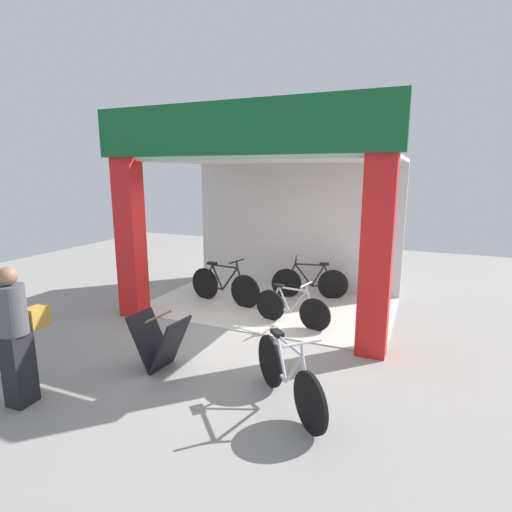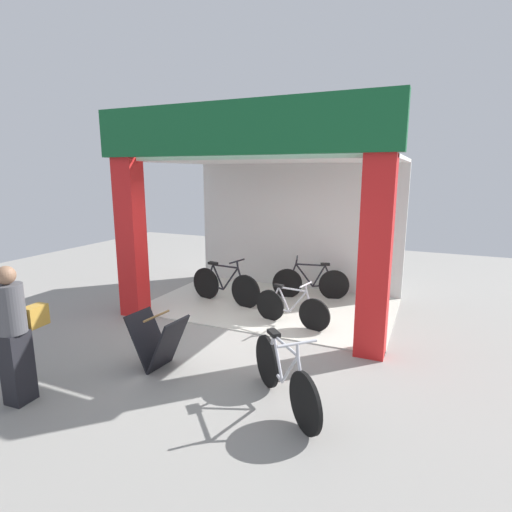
{
  "view_description": "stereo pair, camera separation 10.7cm",
  "coord_description": "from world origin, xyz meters",
  "px_view_note": "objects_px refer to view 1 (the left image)",
  "views": [
    {
      "loc": [
        2.74,
        -5.74,
        2.61
      ],
      "look_at": [
        0.0,
        0.74,
        1.15
      ],
      "focal_mm": 28.31,
      "sensor_mm": 36.0,
      "label": 1
    },
    {
      "loc": [
        2.84,
        -5.69,
        2.61
      ],
      "look_at": [
        0.0,
        0.74,
        1.15
      ],
      "focal_mm": 28.31,
      "sensor_mm": 36.0,
      "label": 2
    }
  ],
  "objects_px": {
    "bicycle_inside_3": "(292,308)",
    "sandwich_board_sign": "(160,342)",
    "bicycle_inside_1": "(224,286)",
    "bicycle_inside_0": "(310,282)",
    "bicycle_parked_0": "(288,376)",
    "pedestrian_0": "(17,335)"
  },
  "relations": [
    {
      "from": "bicycle_inside_3",
      "to": "sandwich_board_sign",
      "type": "distance_m",
      "value": 2.47
    },
    {
      "from": "bicycle_inside_1",
      "to": "bicycle_inside_0",
      "type": "bearing_deg",
      "value": 33.5
    },
    {
      "from": "bicycle_parked_0",
      "to": "sandwich_board_sign",
      "type": "height_order",
      "value": "bicycle_parked_0"
    },
    {
      "from": "bicycle_inside_0",
      "to": "bicycle_inside_1",
      "type": "height_order",
      "value": "bicycle_inside_1"
    },
    {
      "from": "sandwich_board_sign",
      "to": "pedestrian_0",
      "type": "bearing_deg",
      "value": -126.26
    },
    {
      "from": "bicycle_inside_0",
      "to": "pedestrian_0",
      "type": "distance_m",
      "value": 5.5
    },
    {
      "from": "bicycle_inside_0",
      "to": "bicycle_parked_0",
      "type": "distance_m",
      "value": 4.08
    },
    {
      "from": "pedestrian_0",
      "to": "bicycle_inside_3",
      "type": "bearing_deg",
      "value": 58.88
    },
    {
      "from": "sandwich_board_sign",
      "to": "bicycle_inside_3",
      "type": "bearing_deg",
      "value": 62.25
    },
    {
      "from": "bicycle_inside_3",
      "to": "pedestrian_0",
      "type": "height_order",
      "value": "pedestrian_0"
    },
    {
      "from": "bicycle_inside_3",
      "to": "bicycle_parked_0",
      "type": "relative_size",
      "value": 1.2
    },
    {
      "from": "sandwich_board_sign",
      "to": "bicycle_inside_1",
      "type": "bearing_deg",
      "value": 99.72
    },
    {
      "from": "bicycle_inside_0",
      "to": "sandwich_board_sign",
      "type": "relative_size",
      "value": 1.98
    },
    {
      "from": "sandwich_board_sign",
      "to": "pedestrian_0",
      "type": "xyz_separation_m",
      "value": [
        -0.96,
        -1.3,
        0.46
      ]
    },
    {
      "from": "bicycle_inside_3",
      "to": "bicycle_parked_0",
      "type": "bearing_deg",
      "value": -73.0
    },
    {
      "from": "bicycle_inside_0",
      "to": "pedestrian_0",
      "type": "height_order",
      "value": "pedestrian_0"
    },
    {
      "from": "bicycle_inside_0",
      "to": "sandwich_board_sign",
      "type": "height_order",
      "value": "bicycle_inside_0"
    },
    {
      "from": "pedestrian_0",
      "to": "sandwich_board_sign",
      "type": "bearing_deg",
      "value": 53.74
    },
    {
      "from": "bicycle_inside_0",
      "to": "bicycle_parked_0",
      "type": "height_order",
      "value": "bicycle_parked_0"
    },
    {
      "from": "bicycle_inside_0",
      "to": "bicycle_inside_1",
      "type": "distance_m",
      "value": 1.8
    },
    {
      "from": "bicycle_inside_0",
      "to": "sandwich_board_sign",
      "type": "xyz_separation_m",
      "value": [
        -1.02,
        -3.8,
        0.02
      ]
    },
    {
      "from": "bicycle_inside_3",
      "to": "bicycle_parked_0",
      "type": "distance_m",
      "value": 2.48
    }
  ]
}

